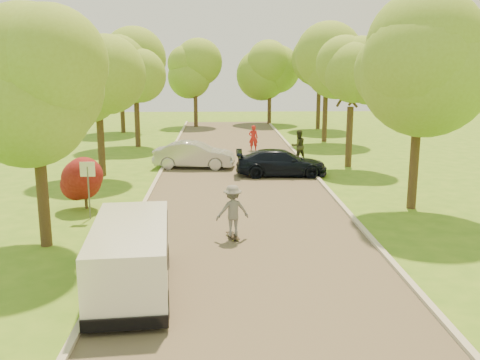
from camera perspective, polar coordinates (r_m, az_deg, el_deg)
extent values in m
plane|color=#43771C|center=(16.58, 1.15, -7.82)|extent=(100.00, 100.00, 0.00)
cube|color=#4C4438|center=(24.24, -0.01, -1.31)|extent=(8.00, 60.00, 0.01)
cube|color=#B2AD9E|center=(24.40, -9.56, -1.26)|extent=(0.18, 60.00, 0.12)
cube|color=#B2AD9E|center=(24.73, 9.41, -1.07)|extent=(0.18, 60.00, 0.12)
cylinder|color=#59595E|center=(20.67, -15.82, -1.34)|extent=(0.06, 0.06, 2.00)
cube|color=white|center=(20.49, -15.96, 1.11)|extent=(0.55, 0.04, 0.55)
cylinder|color=#382619|center=(22.36, -16.10, -2.06)|extent=(0.12, 0.12, 0.70)
sphere|color=#590F0F|center=(22.19, -16.21, -0.18)|extent=(1.70, 1.70, 1.70)
cylinder|color=#382619|center=(17.87, -20.33, -1.10)|extent=(0.36, 0.36, 3.60)
sphere|color=olive|center=(17.46, -21.11, 9.11)|extent=(4.60, 4.60, 4.60)
sphere|color=olive|center=(17.24, -19.07, 11.53)|extent=(3.45, 3.45, 3.45)
cylinder|color=#382619|center=(28.49, -14.59, 3.56)|extent=(0.36, 0.36, 3.15)
sphere|color=olive|center=(28.22, -14.90, 9.25)|extent=(4.20, 4.20, 4.20)
sphere|color=olive|center=(28.07, -13.70, 10.59)|extent=(3.15, 3.15, 3.15)
cylinder|color=#382619|center=(38.15, -10.92, 6.36)|extent=(0.36, 0.36, 3.83)
sphere|color=olive|center=(37.96, -11.12, 11.40)|extent=(4.80, 4.80, 4.80)
sphere|color=olive|center=(37.86, -10.07, 12.53)|extent=(3.60, 3.60, 3.60)
cylinder|color=#382619|center=(22.29, 18.08, 1.89)|extent=(0.36, 0.36, 3.83)
sphere|color=olive|center=(21.97, 18.68, 10.67)|extent=(5.00, 5.00, 5.00)
sphere|color=olive|center=(22.25, 20.66, 12.48)|extent=(3.75, 3.75, 3.75)
cylinder|color=#382619|center=(30.71, 11.57, 4.52)|extent=(0.36, 0.36, 3.38)
sphere|color=olive|center=(30.47, 11.82, 10.13)|extent=(4.40, 4.40, 4.40)
sphere|color=olive|center=(30.62, 13.09, 11.32)|extent=(3.30, 3.30, 3.30)
cylinder|color=#382619|center=(40.51, 9.05, 6.92)|extent=(0.36, 0.36, 4.05)
sphere|color=olive|center=(40.34, 9.22, 12.00)|extent=(5.20, 5.20, 5.20)
sphere|color=olive|center=(40.51, 10.37, 13.06)|extent=(3.90, 3.90, 3.90)
cylinder|color=#382619|center=(46.41, -12.43, 7.17)|extent=(0.36, 0.36, 3.60)
sphere|color=olive|center=(46.25, -12.62, 11.25)|extent=(5.00, 5.00, 5.00)
sphere|color=olive|center=(46.12, -11.73, 12.22)|extent=(3.75, 3.75, 3.75)
cylinder|color=#382619|center=(48.53, 8.36, 7.67)|extent=(0.36, 0.36, 3.83)
sphere|color=olive|center=(48.38, 8.49, 11.70)|extent=(5.00, 5.00, 5.00)
sphere|color=olive|center=(48.53, 9.41, 12.56)|extent=(3.75, 3.75, 3.75)
cylinder|color=#382619|center=(49.75, -4.75, 7.61)|extent=(0.36, 0.36, 3.38)
sphere|color=olive|center=(49.59, -4.81, 11.21)|extent=(4.80, 4.80, 4.80)
sphere|color=olive|center=(49.56, -3.98, 12.06)|extent=(3.60, 3.60, 3.60)
cylinder|color=#382619|center=(51.93, 3.15, 7.95)|extent=(0.36, 0.36, 3.60)
sphere|color=olive|center=(51.79, 3.20, 11.60)|extent=(5.00, 5.00, 5.00)
sphere|color=olive|center=(51.86, 4.05, 12.41)|extent=(3.75, 3.75, 3.75)
cube|color=white|center=(13.88, -11.56, -7.90)|extent=(2.25, 4.80, 1.60)
cube|color=black|center=(14.13, -11.45, -10.49)|extent=(2.27, 4.89, 0.29)
cube|color=black|center=(13.98, -11.57, -6.07)|extent=(2.15, 3.45, 0.53)
cylinder|color=black|center=(12.80, -15.69, -13.06)|extent=(0.29, 0.66, 0.64)
cylinder|color=black|center=(12.66, -8.10, -13.00)|extent=(0.29, 0.66, 0.64)
cylinder|color=black|center=(15.63, -14.12, -8.23)|extent=(0.29, 0.66, 0.64)
cylinder|color=black|center=(15.52, -8.01, -8.12)|extent=(0.29, 0.66, 0.64)
imported|color=#AFAFB4|center=(29.93, -4.89, 2.69)|extent=(4.65, 2.15, 1.48)
imported|color=black|center=(27.81, 4.42, 1.85)|extent=(4.76, 2.04, 1.37)
cube|color=black|center=(17.90, -0.78, -5.94)|extent=(0.45, 0.91, 0.02)
cylinder|color=#BFCC4C|center=(18.23, -0.81, -5.80)|extent=(0.05, 0.07, 0.07)
cylinder|color=#BFCC4C|center=(18.19, -1.29, -5.84)|extent=(0.05, 0.07, 0.07)
cylinder|color=#BFCC4C|center=(17.66, -0.26, -6.40)|extent=(0.05, 0.07, 0.07)
cylinder|color=#BFCC4C|center=(17.61, -0.75, -6.45)|extent=(0.05, 0.07, 0.07)
imported|color=slate|center=(17.65, -0.79, -3.27)|extent=(1.23, 0.89, 1.71)
imported|color=red|center=(35.85, 1.43, 4.50)|extent=(0.62, 0.41, 1.70)
imported|color=#2E321E|center=(31.99, 6.24, 3.65)|extent=(1.08, 0.95, 1.88)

